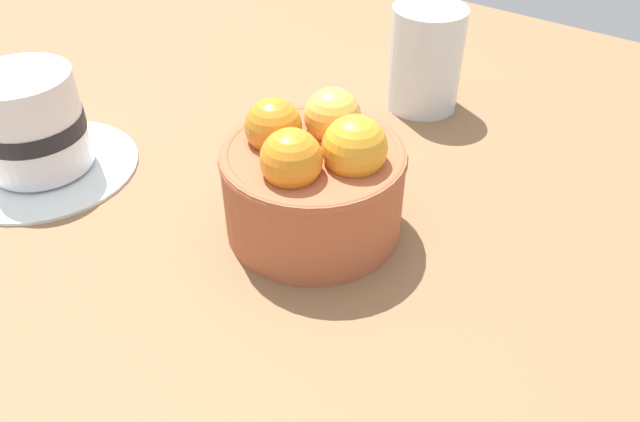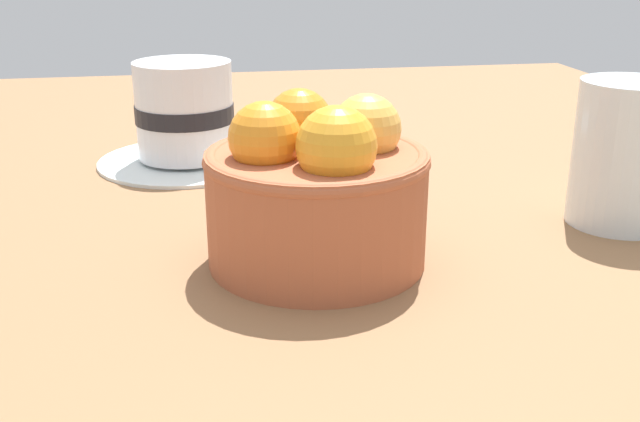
# 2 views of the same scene
# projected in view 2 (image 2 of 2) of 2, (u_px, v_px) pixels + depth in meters

# --- Properties ---
(ground_plane) EXTENTS (1.41, 1.02, 0.05)m
(ground_plane) POSITION_uv_depth(u_px,v_px,m) (317.00, 295.00, 0.47)
(ground_plane) COLOR brown
(terracotta_bowl) EXTENTS (0.13, 0.13, 0.10)m
(terracotta_bowl) POSITION_uv_depth(u_px,v_px,m) (317.00, 190.00, 0.45)
(terracotta_bowl) COLOR #AD5938
(terracotta_bowl) RESTS_ON ground_plane
(coffee_cup) EXTENTS (0.16, 0.16, 0.09)m
(coffee_cup) POSITION_uv_depth(u_px,v_px,m) (185.00, 119.00, 0.66)
(coffee_cup) COLOR white
(coffee_cup) RESTS_ON ground_plane
(water_glass) EXTENTS (0.07, 0.07, 0.10)m
(water_glass) POSITION_uv_depth(u_px,v_px,m) (626.00, 154.00, 0.51)
(water_glass) COLOR silver
(water_glass) RESTS_ON ground_plane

